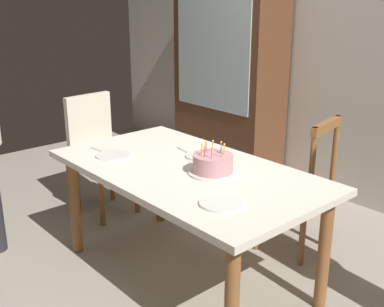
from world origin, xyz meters
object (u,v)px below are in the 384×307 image
(birthday_cake, at_px, (213,164))
(chair_upholstered, at_px, (98,148))
(china_cabinet, at_px, (228,77))
(plate_near_celebrant, at_px, (113,155))
(plate_near_guest, at_px, (221,203))
(dining_table, at_px, (186,181))
(plate_far_side, at_px, (203,156))
(chair_spindle_back, at_px, (297,188))

(birthday_cake, xyz_separation_m, chair_upholstered, (-1.40, 0.07, -0.25))
(birthday_cake, height_order, chair_upholstered, chair_upholstered)
(birthday_cake, bearing_deg, china_cabinet, 132.22)
(chair_upholstered, bearing_deg, china_cabinet, 88.63)
(plate_near_celebrant, xyz_separation_m, plate_near_guest, (0.97, 0.00, 0.00))
(dining_table, distance_m, plate_far_side, 0.24)
(plate_near_celebrant, bearing_deg, birthday_cake, 22.17)
(birthday_cake, xyz_separation_m, chair_spindle_back, (0.05, 0.74, -0.33))
(chair_spindle_back, bearing_deg, birthday_cake, -94.21)
(plate_near_guest, distance_m, chair_upholstered, 1.78)
(plate_near_celebrant, distance_m, chair_spindle_back, 1.25)
(plate_near_celebrant, relative_size, chair_spindle_back, 0.23)
(chair_spindle_back, xyz_separation_m, chair_upholstered, (-1.46, -0.67, 0.07))
(plate_near_guest, xyz_separation_m, china_cabinet, (-1.70, 1.77, 0.21))
(dining_table, distance_m, plate_near_celebrant, 0.52)
(chair_upholstered, bearing_deg, dining_table, -5.70)
(plate_far_side, xyz_separation_m, chair_upholstered, (-1.15, -0.09, -0.21))
(plate_near_celebrant, height_order, china_cabinet, china_cabinet)
(plate_far_side, height_order, chair_upholstered, chair_upholstered)
(plate_near_guest, bearing_deg, dining_table, 157.47)
(plate_near_celebrant, relative_size, plate_far_side, 1.00)
(plate_near_celebrant, bearing_deg, chair_upholstered, 156.60)
(birthday_cake, relative_size, chair_upholstered, 0.29)
(plate_near_guest, height_order, china_cabinet, china_cabinet)
(plate_near_celebrant, height_order, plate_far_side, same)
(chair_upholstered, relative_size, china_cabinet, 0.50)
(birthday_cake, bearing_deg, plate_far_side, 148.09)
(dining_table, xyz_separation_m, china_cabinet, (-1.20, 1.56, 0.30))
(birthday_cake, height_order, plate_near_guest, birthday_cake)
(dining_table, xyz_separation_m, plate_near_celebrant, (-0.46, -0.21, 0.09))
(plate_near_guest, xyz_separation_m, chair_upholstered, (-1.73, 0.33, -0.21))
(plate_near_celebrant, distance_m, china_cabinet, 1.93)
(birthday_cake, relative_size, plate_near_celebrant, 1.27)
(chair_spindle_back, distance_m, china_cabinet, 1.69)
(birthday_cake, relative_size, plate_near_guest, 1.27)
(plate_near_guest, xyz_separation_m, chair_spindle_back, (-0.28, 1.00, -0.28))
(plate_far_side, xyz_separation_m, china_cabinet, (-1.11, 1.35, 0.21))
(plate_near_celebrant, height_order, chair_upholstered, chair_upholstered)
(plate_near_guest, relative_size, china_cabinet, 0.12)
(plate_near_celebrant, bearing_deg, dining_table, 24.35)
(plate_far_side, relative_size, china_cabinet, 0.12)
(plate_near_celebrant, relative_size, plate_near_guest, 1.00)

